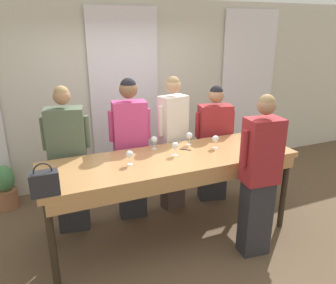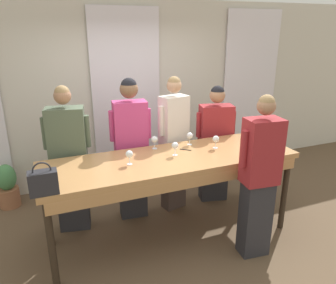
{
  "view_description": "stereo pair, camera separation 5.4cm",
  "coord_description": "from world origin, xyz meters",
  "px_view_note": "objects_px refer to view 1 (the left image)",
  "views": [
    {
      "loc": [
        -1.37,
        -3.1,
        2.38
      ],
      "look_at": [
        0.0,
        0.09,
        1.17
      ],
      "focal_mm": 35.0,
      "sensor_mm": 36.0,
      "label": 1
    },
    {
      "loc": [
        -1.32,
        -3.12,
        2.38
      ],
      "look_at": [
        0.0,
        0.09,
        1.17
      ],
      "focal_mm": 35.0,
      "sensor_mm": 36.0,
      "label": 2
    }
  ],
  "objects_px": {
    "guest_pink_top": "(131,148)",
    "wine_glass_front_left": "(130,155)",
    "guest_olive_jacket": "(69,161)",
    "wine_bottle": "(251,148)",
    "wine_glass_center_mid": "(189,136)",
    "wine_glass_front_mid": "(175,146)",
    "host_pouring": "(259,177)",
    "handbag": "(44,183)",
    "potted_plant": "(6,188)",
    "wine_glass_center_right": "(215,139)",
    "tasting_bar": "(172,165)",
    "wine_glass_front_right": "(154,140)",
    "guest_cream_sweater": "(173,143)",
    "guest_striped_shirt": "(214,144)",
    "wine_glass_center_left": "(250,144)"
  },
  "relations": [
    {
      "from": "handbag",
      "to": "wine_glass_center_right",
      "type": "distance_m",
      "value": 2.0
    },
    {
      "from": "wine_glass_front_right",
      "to": "guest_cream_sweater",
      "type": "bearing_deg",
      "value": 38.33
    },
    {
      "from": "wine_glass_center_right",
      "to": "guest_pink_top",
      "type": "relative_size",
      "value": 0.09
    },
    {
      "from": "wine_glass_front_right",
      "to": "guest_olive_jacket",
      "type": "bearing_deg",
      "value": 162.73
    },
    {
      "from": "wine_glass_front_left",
      "to": "wine_glass_center_right",
      "type": "relative_size",
      "value": 1.0
    },
    {
      "from": "handbag",
      "to": "potted_plant",
      "type": "relative_size",
      "value": 0.47
    },
    {
      "from": "wine_bottle",
      "to": "guest_cream_sweater",
      "type": "bearing_deg",
      "value": 115.58
    },
    {
      "from": "wine_glass_front_left",
      "to": "wine_glass_front_right",
      "type": "bearing_deg",
      "value": 40.41
    },
    {
      "from": "guest_cream_sweater",
      "to": "potted_plant",
      "type": "distance_m",
      "value": 2.39
    },
    {
      "from": "guest_pink_top",
      "to": "guest_cream_sweater",
      "type": "distance_m",
      "value": 0.58
    },
    {
      "from": "guest_cream_sweater",
      "to": "wine_glass_front_right",
      "type": "bearing_deg",
      "value": -141.67
    },
    {
      "from": "wine_glass_center_right",
      "to": "host_pouring",
      "type": "relative_size",
      "value": 0.09
    },
    {
      "from": "wine_glass_front_left",
      "to": "wine_glass_center_right",
      "type": "distance_m",
      "value": 1.09
    },
    {
      "from": "host_pouring",
      "to": "potted_plant",
      "type": "xyz_separation_m",
      "value": [
        -2.55,
        2.14,
        -0.61
      ]
    },
    {
      "from": "wine_glass_front_left",
      "to": "guest_striped_shirt",
      "type": "xyz_separation_m",
      "value": [
        1.42,
        0.65,
        -0.29
      ]
    },
    {
      "from": "wine_glass_front_right",
      "to": "host_pouring",
      "type": "height_order",
      "value": "host_pouring"
    },
    {
      "from": "handbag",
      "to": "host_pouring",
      "type": "distance_m",
      "value": 2.1
    },
    {
      "from": "wine_glass_front_right",
      "to": "potted_plant",
      "type": "distance_m",
      "value": 2.27
    },
    {
      "from": "wine_bottle",
      "to": "wine_glass_center_right",
      "type": "bearing_deg",
      "value": 111.83
    },
    {
      "from": "wine_glass_front_left",
      "to": "guest_cream_sweater",
      "type": "height_order",
      "value": "guest_cream_sweater"
    },
    {
      "from": "tasting_bar",
      "to": "wine_glass_front_right",
      "type": "distance_m",
      "value": 0.41
    },
    {
      "from": "guest_cream_sweater",
      "to": "tasting_bar",
      "type": "bearing_deg",
      "value": -115.11
    },
    {
      "from": "wine_glass_center_left",
      "to": "guest_striped_shirt",
      "type": "relative_size",
      "value": 0.09
    },
    {
      "from": "guest_cream_sweater",
      "to": "guest_striped_shirt",
      "type": "xyz_separation_m",
      "value": [
        0.63,
        0.0,
        -0.1
      ]
    },
    {
      "from": "tasting_bar",
      "to": "guest_striped_shirt",
      "type": "height_order",
      "value": "guest_striped_shirt"
    },
    {
      "from": "wine_glass_front_mid",
      "to": "tasting_bar",
      "type": "bearing_deg",
      "value": -137.9
    },
    {
      "from": "wine_bottle",
      "to": "wine_glass_front_right",
      "type": "relative_size",
      "value": 2.07
    },
    {
      "from": "wine_glass_front_mid",
      "to": "guest_cream_sweater",
      "type": "distance_m",
      "value": 0.66
    },
    {
      "from": "wine_glass_center_mid",
      "to": "wine_glass_front_mid",
      "type": "bearing_deg",
      "value": -140.0
    },
    {
      "from": "tasting_bar",
      "to": "potted_plant",
      "type": "xyz_separation_m",
      "value": [
        -1.83,
        1.53,
        -0.63
      ]
    },
    {
      "from": "guest_pink_top",
      "to": "wine_glass_front_left",
      "type": "bearing_deg",
      "value": -107.47
    },
    {
      "from": "tasting_bar",
      "to": "potted_plant",
      "type": "height_order",
      "value": "tasting_bar"
    },
    {
      "from": "wine_glass_front_mid",
      "to": "guest_striped_shirt",
      "type": "xyz_separation_m",
      "value": [
        0.87,
        0.59,
        -0.29
      ]
    },
    {
      "from": "handbag",
      "to": "guest_pink_top",
      "type": "height_order",
      "value": "guest_pink_top"
    },
    {
      "from": "wine_bottle",
      "to": "guest_pink_top",
      "type": "relative_size",
      "value": 0.18
    },
    {
      "from": "wine_bottle",
      "to": "handbag",
      "type": "distance_m",
      "value": 2.13
    },
    {
      "from": "wine_glass_center_mid",
      "to": "guest_pink_top",
      "type": "distance_m",
      "value": 0.75
    },
    {
      "from": "handbag",
      "to": "guest_pink_top",
      "type": "distance_m",
      "value": 1.47
    },
    {
      "from": "tasting_bar",
      "to": "guest_olive_jacket",
      "type": "relative_size",
      "value": 1.59
    },
    {
      "from": "wine_glass_front_left",
      "to": "host_pouring",
      "type": "distance_m",
      "value": 1.37
    },
    {
      "from": "wine_glass_center_mid",
      "to": "host_pouring",
      "type": "height_order",
      "value": "host_pouring"
    },
    {
      "from": "wine_glass_center_mid",
      "to": "potted_plant",
      "type": "xyz_separation_m",
      "value": [
        -2.2,
        1.21,
        -0.83
      ]
    },
    {
      "from": "wine_glass_center_mid",
      "to": "guest_olive_jacket",
      "type": "xyz_separation_m",
      "value": [
        -1.41,
        0.33,
        -0.22
      ]
    },
    {
      "from": "tasting_bar",
      "to": "wine_glass_center_right",
      "type": "relative_size",
      "value": 18.28
    },
    {
      "from": "wine_glass_front_mid",
      "to": "guest_olive_jacket",
      "type": "relative_size",
      "value": 0.09
    },
    {
      "from": "guest_olive_jacket",
      "to": "wine_bottle",
      "type": "bearing_deg",
      "value": -28.81
    },
    {
      "from": "wine_bottle",
      "to": "host_pouring",
      "type": "bearing_deg",
      "value": -102.56
    },
    {
      "from": "tasting_bar",
      "to": "wine_glass_front_right",
      "type": "bearing_deg",
      "value": 102.28
    },
    {
      "from": "wine_glass_center_mid",
      "to": "potted_plant",
      "type": "relative_size",
      "value": 0.25
    },
    {
      "from": "wine_glass_front_left",
      "to": "host_pouring",
      "type": "relative_size",
      "value": 0.09
    }
  ]
}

